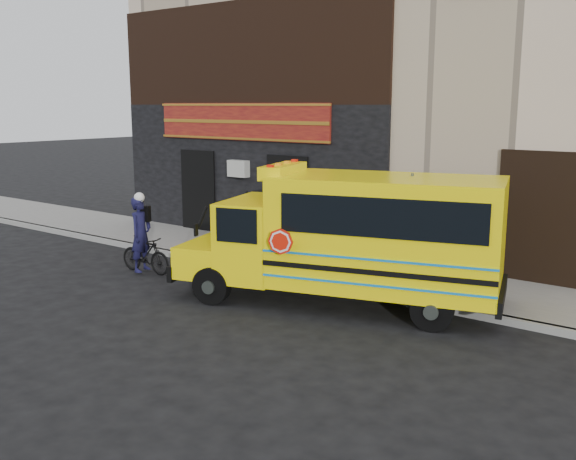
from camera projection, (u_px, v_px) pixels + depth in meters
The scene contains 8 objects.
ground at pixel (254, 317), 12.75m from camera, with size 120.00×120.00×0.00m, color black.
curb at pixel (327, 285), 14.78m from camera, with size 40.00×0.20×0.15m, color gray.
sidewalk at pixel (360, 271), 15.95m from camera, with size 40.00×3.00×0.15m, color slate.
building at pixel (468, 40), 19.80m from camera, with size 20.00×10.70×12.00m.
school_bus at pixel (354, 235), 13.20m from camera, with size 7.22×3.95×2.92m.
sign_pole at pixel (410, 234), 13.08m from camera, with size 0.06×0.25×2.80m.
bicycle at pixel (145, 254), 16.02m from camera, with size 0.44×1.57×0.94m, color black.
cyclist at pixel (141, 236), 15.95m from camera, with size 0.68×0.45×1.87m, color black.
Camera 1 is at (7.85, -9.34, 4.16)m, focal length 40.00 mm.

